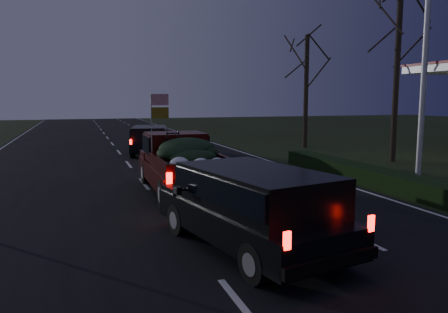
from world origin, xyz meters
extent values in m
plane|color=black|center=(0.00, 0.00, 0.00)|extent=(120.00, 120.00, 0.00)
cube|color=black|center=(0.00, 0.00, 0.01)|extent=(14.00, 120.00, 0.02)
cube|color=black|center=(7.80, 3.00, 0.30)|extent=(1.00, 10.00, 0.60)
cylinder|color=silver|center=(9.50, 2.00, 4.50)|extent=(0.20, 0.20, 9.00)
cylinder|color=black|center=(12.50, 7.00, 4.25)|extent=(0.28, 0.28, 8.50)
cylinder|color=black|center=(11.50, 14.00, 3.50)|extent=(0.28, 0.28, 7.00)
cube|color=#3D0B08|center=(0.99, 3.33, 0.63)|extent=(2.18, 5.31, 0.58)
cube|color=#3D0B08|center=(1.00, 4.28, 1.43)|extent=(1.97, 1.71, 0.95)
cube|color=black|center=(1.00, 4.28, 1.53)|extent=(2.08, 1.61, 0.58)
cube|color=#3D0B08|center=(0.98, 1.96, 0.95)|extent=(1.99, 2.98, 0.06)
ellipsoid|color=black|center=(1.04, 2.49, 1.43)|extent=(1.71, 1.92, 0.63)
cylinder|color=gray|center=(0.04, 3.34, 2.17)|extent=(0.03, 0.03, 2.11)
cube|color=red|center=(0.33, 3.34, 3.04)|extent=(0.55, 0.03, 0.36)
cube|color=gold|center=(0.33, 3.34, 2.62)|extent=(0.55, 0.03, 0.36)
cube|color=black|center=(1.56, 13.59, 0.57)|extent=(2.69, 4.70, 0.55)
cube|color=black|center=(1.51, 13.37, 1.20)|extent=(2.34, 3.50, 0.74)
cube|color=black|center=(1.51, 13.37, 1.27)|extent=(2.41, 3.43, 0.44)
cube|color=black|center=(1.05, -2.51, 0.61)|extent=(2.91, 5.06, 0.59)
cube|color=black|center=(1.10, -2.75, 1.29)|extent=(2.53, 3.77, 0.79)
cube|color=black|center=(1.10, -2.75, 1.37)|extent=(2.60, 3.69, 0.48)
cube|color=black|center=(-0.28, -1.82, 1.17)|extent=(0.14, 0.23, 0.16)
camera|label=1|loc=(-2.19, -10.60, 3.06)|focal=35.00mm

